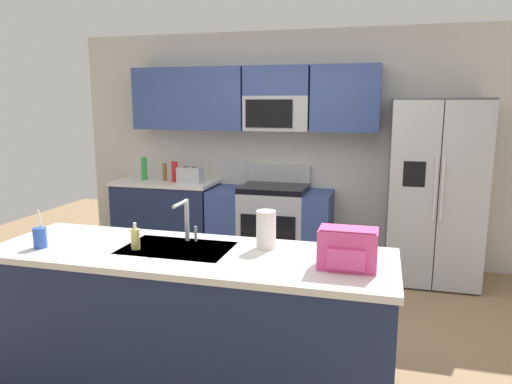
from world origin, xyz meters
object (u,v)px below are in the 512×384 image
(bottle_green, at_px, (144,169))
(drink_cup_blue, at_px, (40,238))
(paper_towel_roll, at_px, (266,229))
(toaster, at_px, (190,175))
(sink_faucet, at_px, (186,217))
(backpack, at_px, (348,248))
(range_oven, at_px, (271,225))
(bottle_red, at_px, (175,172))
(soap_dispenser, at_px, (135,239))
(refrigerator, at_px, (434,192))
(pepper_mill, at_px, (165,172))

(bottle_green, xyz_separation_m, drink_cup_blue, (0.67, -2.63, -0.07))
(drink_cup_blue, height_order, paper_towel_roll, drink_cup_blue)
(toaster, relative_size, paper_towel_roll, 1.17)
(sink_faucet, bearing_deg, bottle_green, 123.69)
(drink_cup_blue, xyz_separation_m, backpack, (1.90, 0.12, 0.05))
(drink_cup_blue, bearing_deg, range_oven, 71.50)
(bottle_red, height_order, drink_cup_blue, drink_cup_blue)
(drink_cup_blue, bearing_deg, toaster, 91.40)
(bottle_red, relative_size, soap_dispenser, 1.39)
(toaster, bearing_deg, soap_dispenser, -74.91)
(range_oven, distance_m, toaster, 1.09)
(range_oven, height_order, refrigerator, refrigerator)
(pepper_mill, xyz_separation_m, backpack, (2.31, -2.51, 0.01))
(soap_dispenser, xyz_separation_m, paper_towel_roll, (0.78, 0.24, 0.05))
(pepper_mill, height_order, paper_towel_roll, paper_towel_roll)
(toaster, height_order, backpack, backpack)
(refrigerator, bearing_deg, pepper_mill, 178.67)
(refrigerator, bearing_deg, bottle_green, 178.77)
(range_oven, height_order, drink_cup_blue, drink_cup_blue)
(bottle_green, relative_size, sink_faucet, 0.96)
(refrigerator, bearing_deg, range_oven, 177.58)
(backpack, bearing_deg, bottle_green, 135.76)
(refrigerator, relative_size, pepper_mill, 8.88)
(sink_faucet, xyz_separation_m, soap_dispenser, (-0.24, -0.24, -0.10))
(range_oven, bearing_deg, refrigerator, -2.42)
(pepper_mill, bearing_deg, bottle_red, -14.38)
(pepper_mill, height_order, backpack, backpack)
(toaster, xyz_separation_m, sink_faucet, (0.90, -2.22, 0.08))
(soap_dispenser, bearing_deg, backpack, -0.25)
(bottle_green, distance_m, drink_cup_blue, 2.71)
(range_oven, bearing_deg, backpack, -67.81)
(toaster, distance_m, bottle_red, 0.20)
(refrigerator, height_order, toaster, refrigerator)
(range_oven, height_order, bottle_red, bottle_red)
(refrigerator, distance_m, pepper_mill, 2.99)
(soap_dispenser, height_order, backpack, backpack)
(drink_cup_blue, bearing_deg, paper_towel_roll, 14.76)
(range_oven, distance_m, backpack, 2.77)
(bottle_red, bearing_deg, sink_faucet, -63.73)
(toaster, bearing_deg, bottle_red, 176.38)
(bottle_green, bearing_deg, range_oven, 0.06)
(toaster, height_order, drink_cup_blue, drink_cup_blue)
(drink_cup_blue, bearing_deg, pepper_mill, 98.79)
(soap_dispenser, bearing_deg, bottle_green, 116.90)
(range_oven, relative_size, refrigerator, 0.74)
(refrigerator, xyz_separation_m, backpack, (-0.68, -2.44, 0.09))
(range_oven, distance_m, bottle_red, 1.28)
(bottle_red, height_order, paper_towel_roll, paper_towel_roll)
(toaster, distance_m, paper_towel_roll, 2.64)
(paper_towel_roll, bearing_deg, bottle_green, 132.17)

